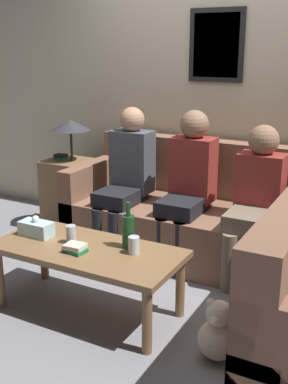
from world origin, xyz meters
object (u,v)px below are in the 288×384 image
Objects in this scene: coffee_table at (87,256)px; wine_bottle at (128,230)px; drinking_glass at (134,245)px; person_middle at (188,181)px; person_right at (256,197)px; teddy_bear at (218,333)px; person_left at (126,175)px; couch_main at (191,217)px.

wine_bottle is (0.23, 0.13, 0.18)m from coffee_table.
person_middle is at bearing 93.69° from drinking_glass.
teddy_bear is (0.13, -1.09, -0.48)m from person_right.
coffee_table is 1.02× the size of person_middle.
person_left is at bearing 121.03° from wine_bottle.
coffee_table is 1.31m from person_right.
drinking_glass is at bearing -40.85° from wine_bottle.
wine_bottle is 0.25× the size of person_middle.
person_right reaches higher than couch_main.
person_middle is at bearing 121.17° from teddy_bear.
person_right is at bearing -1.16° from person_left.
couch_main is at bearing 91.03° from wine_bottle.
person_middle is at bearing 89.04° from wine_bottle.
person_middle reaches higher than coffee_table.
couch_main is 1.24m from coffee_table.
wine_bottle is at bearing 139.15° from drinking_glass.
coffee_table is 0.96m from teddy_bear.
person_right is (0.80, 1.01, 0.24)m from coffee_table.
wine_bottle is 0.85× the size of teddy_bear.
person_left is (-0.54, 0.90, 0.09)m from wine_bottle.
couch_main is at bearing 94.87° from drinking_glass.
wine_bottle reaches higher than drinking_glass.
person_middle is 3.40× the size of teddy_bear.
person_middle is (-0.06, 0.99, 0.16)m from drinking_glass.
couch_main reaches higher than coffee_table.
couch_main is 0.65m from person_left.
wine_bottle reaches higher than teddy_bear.
person_left is (-0.62, 0.97, 0.15)m from drinking_glass.
coffee_table is at bearing -168.34° from drinking_glass.
person_middle reaches higher than wine_bottle.
person_middle is 1.42m from teddy_bear.
person_left is (-0.31, 1.03, 0.26)m from coffee_table.
coffee_table is (-0.21, -1.22, 0.08)m from couch_main.
person_left is at bearing -178.43° from person_middle.
person_right is 3.20× the size of teddy_bear.
person_middle is (0.25, 1.05, 0.28)m from coffee_table.
person_right reaches higher than coffee_table.
wine_bottle is 0.84m from teddy_bear.
person_right is 1.20m from teddy_bear.
coffee_table is 0.32m from wine_bottle.
person_left is at bearing 138.09° from teddy_bear.
teddy_bear is (0.68, -1.13, -0.52)m from person_middle.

